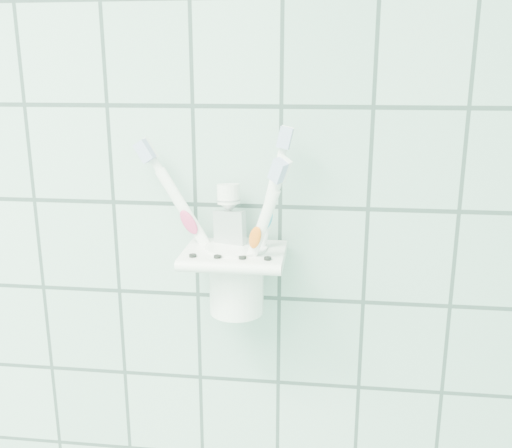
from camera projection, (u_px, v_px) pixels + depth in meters
The scene contains 6 objects.
holder_bracket at pixel (235, 256), 0.63m from camera, with size 0.11×0.10×0.03m.
cup at pixel (236, 276), 0.64m from camera, with size 0.07×0.07×0.08m.
toothbrush_pink at pixel (240, 211), 0.62m from camera, with size 0.11×0.03×0.21m.
toothbrush_blue at pixel (245, 217), 0.62m from camera, with size 0.05×0.02×0.20m.
toothbrush_orange at pixel (234, 217), 0.62m from camera, with size 0.07×0.07×0.19m.
toothpaste_tube at pixel (232, 237), 0.63m from camera, with size 0.04×0.04×0.14m.
Camera 1 is at (0.75, 0.56, 1.52)m, focal length 40.00 mm.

